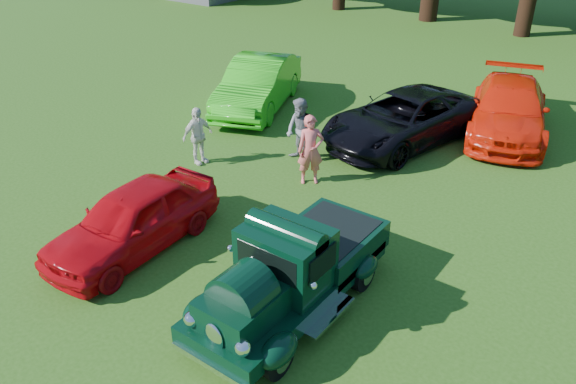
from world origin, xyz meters
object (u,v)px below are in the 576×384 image
Objects in this scene: hero_pickup at (293,272)px; spectator_grey at (300,131)px; red_convertible at (133,219)px; back_car_black at (403,118)px; spectator_pink at (311,150)px; spectator_white at (198,136)px; back_car_lime at (258,84)px; back_car_orange at (509,109)px.

spectator_grey is (-3.31, 4.94, 0.14)m from hero_pickup.
spectator_grey reaches higher than red_convertible.
spectator_pink is (-0.74, -3.67, 0.16)m from back_car_black.
spectator_white is (-1.76, 3.69, 0.11)m from red_convertible.
back_car_lime is 7.87m from back_car_orange.
red_convertible is at bearing -147.35° from spectator_pink.
back_car_lime is at bearing 100.83° from spectator_pink.
spectator_grey is at bearing -106.39° from back_car_black.
hero_pickup is at bearing -64.20° from back_car_black.
spectator_grey is at bearing 95.45° from spectator_pink.
spectator_white reaches higher than back_car_orange.
red_convertible is 4.09m from spectator_white.
hero_pickup is 1.10× the size of red_convertible.
back_car_orange is 2.97× the size of spectator_grey.
hero_pickup reaches higher than back_car_lime.
spectator_grey is at bearing -141.98° from back_car_orange.
spectator_pink is (-2.41, 4.10, 0.15)m from hero_pickup.
back_car_black is 2.95× the size of spectator_pink.
back_car_orange is at bearing 22.66° from spectator_pink.
back_car_lime is 5.16m from back_car_black.
back_car_orange is at bearing 65.52° from red_convertible.
spectator_pink is (1.28, 4.53, 0.21)m from red_convertible.
back_car_black is 3.33× the size of spectator_white.
hero_pickup is 7.95m from back_car_black.
spectator_white is at bearing -93.57° from back_car_lime.
hero_pickup is at bearing -38.04° from spectator_grey.
hero_pickup is 6.36m from spectator_white.
back_car_orange reaches higher than red_convertible.
hero_pickup is at bearing -108.98° from back_car_orange.
hero_pickup reaches higher than back_car_black.
back_car_lime is 0.95× the size of back_car_black.
spectator_pink reaches higher than spectator_grey.
red_convertible is (-3.70, -0.43, -0.06)m from hero_pickup.
spectator_grey reaches higher than back_car_orange.
spectator_white is (-3.04, -0.84, -0.10)m from spectator_pink.
spectator_white is (-6.01, -6.97, 0.03)m from back_car_orange.
back_car_orange is at bearing 86.91° from hero_pickup.
back_car_lime is (-6.83, 7.51, 0.08)m from hero_pickup.
hero_pickup is at bearing -69.17° from back_car_lime.
red_convertible is 2.23× the size of spectator_pink.
hero_pickup reaches higher than spectator_white.
back_car_orange is (0.55, 10.24, 0.02)m from hero_pickup.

